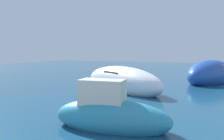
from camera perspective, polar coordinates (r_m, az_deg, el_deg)
moored_boat_2 at (r=12.54m, az=2.36°, el=-2.89°), size 6.15×4.70×1.70m
moored_boat_4 at (r=17.13m, az=23.57°, el=-0.97°), size 3.97×6.03×1.99m
moored_boat_5 at (r=6.37m, az=-0.46°, el=-11.25°), size 3.43×1.56×1.59m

